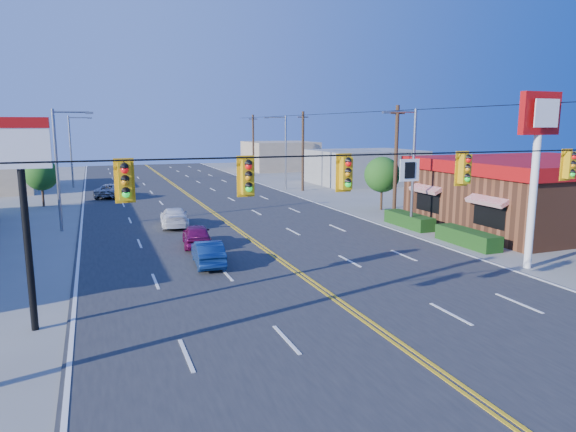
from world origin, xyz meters
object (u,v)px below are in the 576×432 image
object	(u,v)px
signal_span	(375,188)
car_magenta	(197,236)
kfc_pylon	(537,145)
car_blue	(208,254)
kfc	(538,192)
car_silver	(112,191)
pizza_hut_sign	(22,180)
car_white	(174,218)

from	to	relation	value
signal_span	car_magenta	xyz separation A→B (m)	(-3.32, 14.14, -4.23)
kfc_pylon	car_blue	bearing A→B (deg)	158.00
kfc	kfc_pylon	distance (m)	12.52
kfc_pylon	car_silver	bearing A→B (deg)	118.41
kfc	car_silver	world-z (taller)	kfc
pizza_hut_sign	car_white	xyz separation A→B (m)	(7.24, 16.61, -4.53)
kfc	car_white	xyz separation A→B (m)	(-23.66, 8.61, -1.73)
car_magenta	signal_span	bearing A→B (deg)	110.26
car_blue	car_silver	world-z (taller)	car_silver
signal_span	car_blue	xyz separation A→B (m)	(-3.57, 9.93, -4.26)
signal_span	kfc	world-z (taller)	signal_span
kfc_pylon	car_magenta	bearing A→B (deg)	144.94
car_silver	kfc_pylon	bearing A→B (deg)	139.11
car_magenta	car_blue	distance (m)	4.21
car_magenta	car_silver	size ratio (longest dim) A/B	0.80
car_blue	kfc	bearing A→B (deg)	-170.46
car_magenta	car_silver	distance (m)	23.76
car_white	car_blue	bearing A→B (deg)	96.16
signal_span	kfc	xyz separation A→B (m)	(20.02, 12.00, -2.51)
pizza_hut_sign	car_magenta	bearing A→B (deg)	53.30
pizza_hut_sign	car_magenta	distance (m)	13.43
kfc_pylon	car_white	bearing A→B (deg)	131.64
car_magenta	car_white	size ratio (longest dim) A/B	0.85
car_white	car_magenta	bearing A→B (deg)	98.57
signal_span	kfc_pylon	distance (m)	11.87
car_silver	pizza_hut_sign	bearing A→B (deg)	104.21
car_magenta	car_white	bearing A→B (deg)	-80.16
kfc	car_white	world-z (taller)	kfc
kfc	car_white	bearing A→B (deg)	160.01
kfc	car_blue	world-z (taller)	kfc
kfc_pylon	car_silver	size ratio (longest dim) A/B	1.78
kfc	pizza_hut_sign	bearing A→B (deg)	-165.48
kfc	car_white	distance (m)	25.24
signal_span	kfc_pylon	world-z (taller)	signal_span
kfc_pylon	car_silver	xyz separation A→B (m)	(-18.18, 33.61, -5.38)
kfc	pizza_hut_sign	world-z (taller)	pizza_hut_sign
signal_span	car_silver	bearing A→B (deg)	100.63
signal_span	kfc	distance (m)	23.47
car_blue	pizza_hut_sign	bearing A→B (deg)	43.59
kfc	car_white	size ratio (longest dim) A/B	3.64
car_white	signal_span	bearing A→B (deg)	105.78
kfc	pizza_hut_sign	size ratio (longest dim) A/B	2.38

